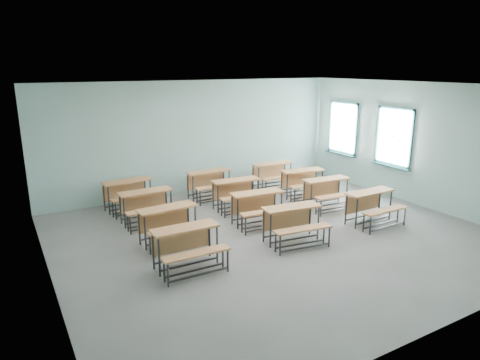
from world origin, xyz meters
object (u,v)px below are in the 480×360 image
Objects in this scene: desk_unit_r2c2 at (304,179)px; desk_unit_r3c1 at (211,180)px; desk_unit_r0c2 at (373,203)px; desk_unit_r1c1 at (259,204)px; desk_unit_r3c0 at (129,191)px; desk_unit_r0c0 at (188,242)px; desk_unit_r1c2 at (328,189)px; desk_unit_r3c2 at (274,172)px; desk_unit_r0c1 at (294,219)px; desk_unit_r2c1 at (238,190)px; desk_unit_r1c0 at (170,220)px; desk_unit_r2c0 at (147,202)px.

desk_unit_r2c2 and desk_unit_r3c1 have the same top height.
desk_unit_r0c2 and desk_unit_r1c1 have the same top height.
desk_unit_r3c0 is 2.24m from desk_unit_r3c1.
desk_unit_r0c0 is 0.96× the size of desk_unit_r1c2.
desk_unit_r1c2 is 2.21m from desk_unit_r3c2.
desk_unit_r3c1 is at bearing 97.42° from desk_unit_r1c1.
desk_unit_r0c2 is at bearing 0.24° from desk_unit_r0c0.
desk_unit_r0c1 is at bearing -89.23° from desk_unit_r3c1.
desk_unit_r1c1 is (-0.07, 1.24, 0.00)m from desk_unit_r0c1.
desk_unit_r2c1 is at bearing 96.38° from desk_unit_r0c1.
desk_unit_r3c1 is at bearing 58.94° from desk_unit_r0c0.
desk_unit_r2c2 is 4.75m from desk_unit_r3c0.
desk_unit_r2c2 and desk_unit_r3c0 have the same top height.
desk_unit_r2c2 is (4.43, 1.19, 0.00)m from desk_unit_r1c0.
desk_unit_r0c2 is (4.63, -0.03, 0.00)m from desk_unit_r0c0.
desk_unit_r1c2 is at bearing -35.54° from desk_unit_r3c0.
desk_unit_r1c0 is at bearing -157.23° from desk_unit_r2c2.
desk_unit_r0c0 and desk_unit_r0c2 have the same top height.
desk_unit_r1c1 is (2.17, -0.01, 0.00)m from desk_unit_r1c0.
desk_unit_r1c0 is 3.20m from desk_unit_r3c1.
desk_unit_r3c0 is at bearing 139.43° from desk_unit_r0c2.
desk_unit_r1c2 is 2.35m from desk_unit_r2c1.
desk_unit_r1c0 is (-4.50, 1.27, 0.00)m from desk_unit_r0c2.
desk_unit_r2c0 is (-2.27, 2.61, 0.00)m from desk_unit_r0c1.
desk_unit_r2c1 is 1.21m from desk_unit_r3c1.
desk_unit_r0c0 is 0.99× the size of desk_unit_r0c2.
desk_unit_r1c2 is at bearing 17.36° from desk_unit_r0c0.
desk_unit_r0c1 is 1.24m from desk_unit_r1c1.
desk_unit_r2c0 is 0.99× the size of desk_unit_r3c1.
desk_unit_r1c0 is at bearing 84.65° from desk_unit_r0c0.
desk_unit_r1c0 and desk_unit_r1c1 have the same top height.
desk_unit_r2c1 is 2.76m from desk_unit_r3c0.
desk_unit_r1c0 is 2.58m from desk_unit_r2c1.
desk_unit_r1c0 is 1.01× the size of desk_unit_r3c2.
desk_unit_r1c2 and desk_unit_r3c1 have the same top height.
desk_unit_r1c1 is 1.01× the size of desk_unit_r2c1.
desk_unit_r0c0 is 0.97× the size of desk_unit_r1c0.
desk_unit_r3c2 is at bearing 109.92° from desk_unit_r2c2.
desk_unit_r2c0 is 0.95× the size of desk_unit_r2c1.
desk_unit_r2c2 is at bearing 11.36° from desk_unit_r1c0.
desk_unit_r1c1 is at bearing -32.30° from desk_unit_r2c0.
desk_unit_r0c0 is at bearing -92.54° from desk_unit_r2c0.
desk_unit_r3c1 is at bearing 44.88° from desk_unit_r1c0.
desk_unit_r0c1 and desk_unit_r1c0 have the same top height.
desk_unit_r2c0 and desk_unit_r3c0 have the same top height.
desk_unit_r0c2 is at bearing -22.41° from desk_unit_r1c1.
desk_unit_r0c1 is 1.00× the size of desk_unit_r2c2.
desk_unit_r0c0 and desk_unit_r2c2 have the same top height.
desk_unit_r2c2 is at bearing 90.41° from desk_unit_r0c2.
desk_unit_r2c0 is at bearing 168.78° from desk_unit_r1c2.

